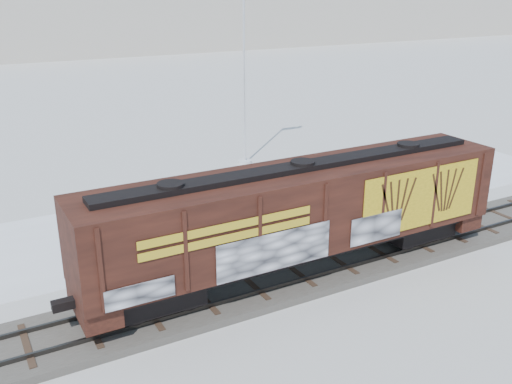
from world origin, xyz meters
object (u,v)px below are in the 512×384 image
hopper_railcar (301,211)px  car_dark (370,184)px  car_silver (225,212)px  car_white (222,206)px  flagpole (246,92)px

hopper_railcar → car_dark: bearing=35.2°
car_silver → car_white: bearing=1.3°
car_dark → flagpole: bearing=32.9°
car_white → car_silver: bearing=158.7°
hopper_railcar → car_silver: hopper_railcar is taller
hopper_railcar → flagpole: size_ratio=1.39×
car_dark → car_silver: bearing=105.7°
hopper_railcar → car_white: bearing=92.0°
hopper_railcar → car_white: hopper_railcar is taller
car_silver → car_dark: car_silver is taller
flagpole → car_silver: bearing=-123.2°
hopper_railcar → car_dark: hopper_railcar is taller
car_silver → car_dark: (8.95, 0.32, -0.21)m
flagpole → car_white: bearing=-124.8°
car_silver → car_white: size_ratio=1.01×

